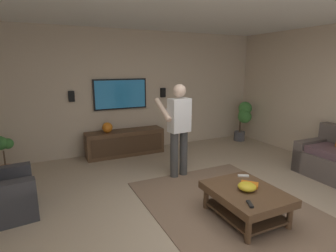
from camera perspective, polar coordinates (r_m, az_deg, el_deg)
name	(u,v)px	position (r m, az deg, el deg)	size (l,w,h in m)	color
ground_plane	(221,217)	(3.79, 11.22, -18.40)	(7.94, 7.94, 0.00)	tan
wall_back_tv	(136,92)	(6.28, -6.85, 7.23)	(0.10, 6.47, 2.72)	#C6B299
area_rug	(234,210)	(3.96, 13.87, -16.94)	(2.92, 2.12, 0.01)	#7A604C
coffee_table	(246,197)	(3.69, 16.13, -14.28)	(1.00, 0.80, 0.40)	#513823
media_console	(125,143)	(6.05, -9.05, -3.49)	(0.45, 1.70, 0.55)	#513823
tv	(120,94)	(6.08, -10.04, 6.67)	(0.05, 1.19, 0.67)	black
person_standing	(179,125)	(4.67, 2.27, 0.18)	(0.58, 0.58, 1.64)	#3F3F3F
potted_plant_tall	(244,117)	(7.30, 15.75, 1.92)	(0.43, 0.45, 1.03)	#4C4C51
potted_plant_short	(3,148)	(5.69, -31.60, -3.97)	(0.26, 0.33, 0.71)	#9E6B4C
bowl	(247,187)	(3.61, 16.39, -12.22)	(0.23, 0.23, 0.10)	gold
remote_white	(243,176)	(4.03, 15.66, -10.10)	(0.15, 0.04, 0.02)	white
remote_black	(250,204)	(3.29, 16.95, -15.52)	(0.15, 0.04, 0.02)	black
book	(249,185)	(3.76, 16.84, -11.78)	(0.22, 0.16, 0.04)	orange
vase_round	(107,128)	(5.84, -12.72, -0.32)	(0.22, 0.22, 0.22)	orange
wall_speaker_left	(163,93)	(6.45, -1.08, 7.09)	(0.06, 0.12, 0.22)	black
wall_speaker_right	(71,96)	(5.91, -19.76, 5.93)	(0.06, 0.12, 0.22)	black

